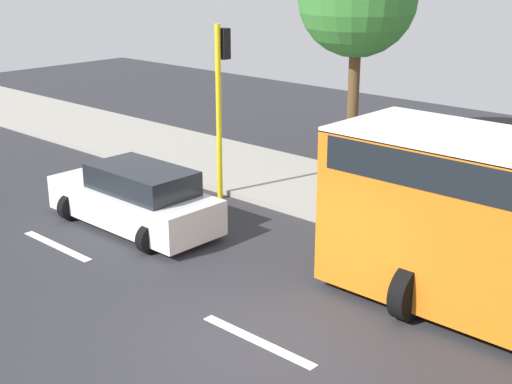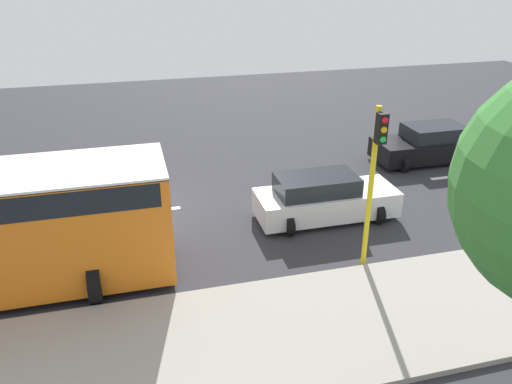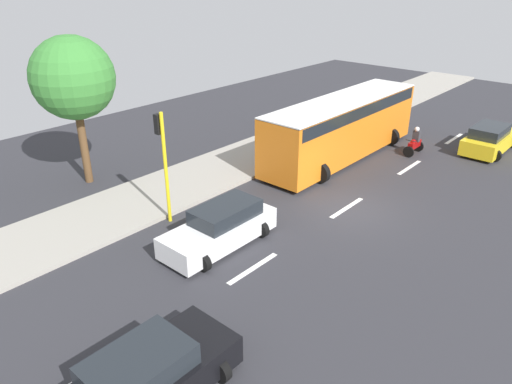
# 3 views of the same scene
# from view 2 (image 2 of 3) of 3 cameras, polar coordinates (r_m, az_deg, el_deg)

# --- Properties ---
(ground_plane) EXTENTS (40.00, 60.00, 0.10)m
(ground_plane) POSITION_cam_2_polar(r_m,az_deg,el_deg) (17.48, -12.36, -2.33)
(ground_plane) COLOR #2D2D33
(sidewalk) EXTENTS (4.00, 60.00, 0.15)m
(sidewalk) POSITION_cam_2_polar(r_m,az_deg,el_deg) (11.57, -10.27, -17.39)
(sidewalk) COLOR #9E998E
(sidewalk) RESTS_ON ground
(lane_stripe_mid) EXTENTS (0.20, 2.40, 0.01)m
(lane_stripe_mid) POSITION_cam_2_polar(r_m,az_deg,el_deg) (17.45, -12.38, -2.17)
(lane_stripe_mid) COLOR white
(lane_stripe_mid) RESTS_ON ground
(lane_stripe_south) EXTENTS (0.20, 2.40, 0.01)m
(lane_stripe_south) POSITION_cam_2_polar(r_m,az_deg,el_deg) (18.52, 6.41, -0.06)
(lane_stripe_south) COLOR white
(lane_stripe_south) RESTS_ON ground
(lane_stripe_far_south) EXTENTS (0.20, 2.40, 0.01)m
(lane_stripe_far_south) POSITION_cam_2_polar(r_m,az_deg,el_deg) (21.30, 21.70, 1.67)
(lane_stripe_far_south) COLOR white
(lane_stripe_far_south) RESTS_ON ground
(car_black) EXTENTS (2.27, 4.21, 1.52)m
(car_black) POSITION_cam_2_polar(r_m,az_deg,el_deg) (22.20, 18.56, 5.04)
(car_black) COLOR black
(car_black) RESTS_ON ground
(car_white) EXTENTS (2.12, 4.52, 1.52)m
(car_white) POSITION_cam_2_polar(r_m,az_deg,el_deg) (16.49, 7.60, -0.71)
(car_white) COLOR white
(car_white) RESTS_ON ground
(traffic_light_corner) EXTENTS (0.49, 0.24, 4.50)m
(traffic_light_corner) POSITION_cam_2_polar(r_m,az_deg,el_deg) (13.21, 13.12, 2.68)
(traffic_light_corner) COLOR yellow
(traffic_light_corner) RESTS_ON ground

